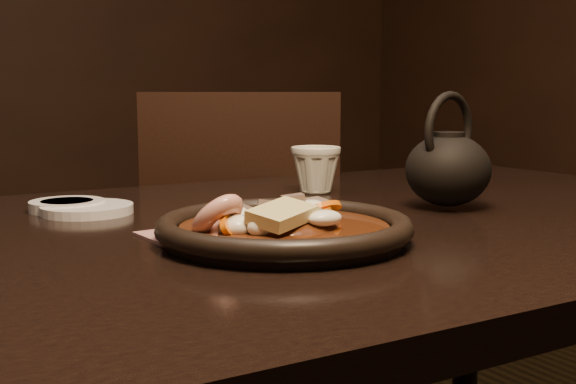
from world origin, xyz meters
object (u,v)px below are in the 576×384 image
plate (284,229)px  tea_cup (316,168)px  chair (238,276)px  table (285,276)px  teapot (448,166)px

plate → tea_cup: (0.26, 0.33, 0.03)m
plate → chair: bearing=67.3°
table → tea_cup: size_ratio=18.38×
chair → teapot: bearing=115.7°
tea_cup → teapot: (0.08, -0.24, 0.02)m
tea_cup → plate: bearing=-128.0°
tea_cup → table: bearing=-131.6°
chair → teapot: 0.72m
table → chair: 0.68m
chair → plate: chair is taller
tea_cup → teapot: bearing=-72.0°
table → plate: bearing=-120.6°
table → teapot: 0.30m
table → teapot: size_ratio=9.30×
plate → tea_cup: tea_cup is taller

